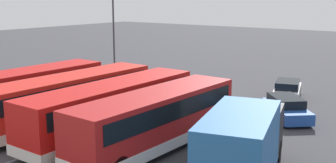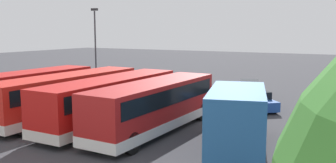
{
  "view_description": "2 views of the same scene",
  "coord_description": "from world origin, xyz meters",
  "px_view_note": "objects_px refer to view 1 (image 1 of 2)",
  "views": [
    {
      "loc": [
        -17.82,
        26.83,
        7.67
      ],
      "look_at": [
        -0.9,
        3.81,
        1.84
      ],
      "focal_mm": 44.9,
      "sensor_mm": 36.0,
      "label": 1
    },
    {
      "loc": [
        -15.99,
        28.76,
        5.9
      ],
      "look_at": [
        -1.84,
        2.81,
        1.78
      ],
      "focal_mm": 39.3,
      "sensor_mm": 36.0,
      "label": 2
    }
  ],
  "objects_px": {
    "bus_single_deck_second": "(113,107)",
    "bus_single_deck_near_end": "(157,118)",
    "bus_single_deck_third": "(69,98)",
    "car_hatchback_silver": "(287,90)",
    "box_truck_blue": "(243,143)",
    "lamp_post_tall": "(114,29)",
    "waste_bin_yellow": "(67,72)",
    "bus_single_deck_fourth": "(30,90)",
    "car_small_green": "(286,108)"
  },
  "relations": [
    {
      "from": "bus_single_deck_near_end",
      "to": "lamp_post_tall",
      "type": "xyz_separation_m",
      "value": [
        14.17,
        -11.86,
        3.13
      ]
    },
    {
      "from": "bus_single_deck_near_end",
      "to": "bus_single_deck_third",
      "type": "distance_m",
      "value": 7.0
    },
    {
      "from": "car_hatchback_silver",
      "to": "waste_bin_yellow",
      "type": "relative_size",
      "value": 5.04
    },
    {
      "from": "car_small_green",
      "to": "waste_bin_yellow",
      "type": "relative_size",
      "value": 4.77
    },
    {
      "from": "bus_single_deck_near_end",
      "to": "box_truck_blue",
      "type": "height_order",
      "value": "box_truck_blue"
    },
    {
      "from": "waste_bin_yellow",
      "to": "bus_single_deck_fourth",
      "type": "bearing_deg",
      "value": 129.3
    },
    {
      "from": "bus_single_deck_near_end",
      "to": "bus_single_deck_third",
      "type": "xyz_separation_m",
      "value": [
        7.0,
        -0.3,
        0.0
      ]
    },
    {
      "from": "lamp_post_tall",
      "to": "waste_bin_yellow",
      "type": "distance_m",
      "value": 6.6
    },
    {
      "from": "bus_single_deck_fourth",
      "to": "lamp_post_tall",
      "type": "bearing_deg",
      "value": -73.59
    },
    {
      "from": "bus_single_deck_third",
      "to": "lamp_post_tall",
      "type": "distance_m",
      "value": 13.96
    },
    {
      "from": "car_hatchback_silver",
      "to": "lamp_post_tall",
      "type": "distance_m",
      "value": 16.31
    },
    {
      "from": "bus_single_deck_near_end",
      "to": "car_hatchback_silver",
      "type": "height_order",
      "value": "bus_single_deck_near_end"
    },
    {
      "from": "bus_single_deck_second",
      "to": "bus_single_deck_near_end",
      "type": "bearing_deg",
      "value": 175.51
    },
    {
      "from": "bus_single_deck_second",
      "to": "car_hatchback_silver",
      "type": "xyz_separation_m",
      "value": [
        -4.74,
        -14.03,
        -0.92
      ]
    },
    {
      "from": "box_truck_blue",
      "to": "car_small_green",
      "type": "height_order",
      "value": "box_truck_blue"
    },
    {
      "from": "car_small_green",
      "to": "waste_bin_yellow",
      "type": "height_order",
      "value": "car_small_green"
    },
    {
      "from": "car_small_green",
      "to": "waste_bin_yellow",
      "type": "bearing_deg",
      "value": -3.01
    },
    {
      "from": "bus_single_deck_third",
      "to": "waste_bin_yellow",
      "type": "height_order",
      "value": "bus_single_deck_third"
    },
    {
      "from": "bus_single_deck_second",
      "to": "waste_bin_yellow",
      "type": "bearing_deg",
      "value": -32.59
    },
    {
      "from": "bus_single_deck_second",
      "to": "lamp_post_tall",
      "type": "relative_size",
      "value": 1.44
    },
    {
      "from": "bus_single_deck_third",
      "to": "box_truck_blue",
      "type": "height_order",
      "value": "box_truck_blue"
    },
    {
      "from": "bus_single_deck_second",
      "to": "lamp_post_tall",
      "type": "xyz_separation_m",
      "value": [
        10.87,
        -11.6,
        3.13
      ]
    },
    {
      "from": "bus_single_deck_third",
      "to": "car_hatchback_silver",
      "type": "xyz_separation_m",
      "value": [
        -8.43,
        -13.98,
        -0.92
      ]
    },
    {
      "from": "bus_single_deck_near_end",
      "to": "bus_single_deck_fourth",
      "type": "distance_m",
      "value": 10.76
    },
    {
      "from": "bus_single_deck_second",
      "to": "waste_bin_yellow",
      "type": "height_order",
      "value": "bus_single_deck_second"
    },
    {
      "from": "bus_single_deck_third",
      "to": "car_small_green",
      "type": "relative_size",
      "value": 2.65
    },
    {
      "from": "bus_single_deck_third",
      "to": "car_small_green",
      "type": "height_order",
      "value": "bus_single_deck_third"
    },
    {
      "from": "bus_single_deck_third",
      "to": "waste_bin_yellow",
      "type": "bearing_deg",
      "value": -39.79
    },
    {
      "from": "bus_single_deck_second",
      "to": "waste_bin_yellow",
      "type": "relative_size",
      "value": 12.32
    },
    {
      "from": "bus_single_deck_near_end",
      "to": "lamp_post_tall",
      "type": "height_order",
      "value": "lamp_post_tall"
    },
    {
      "from": "bus_single_deck_near_end",
      "to": "waste_bin_yellow",
      "type": "distance_m",
      "value": 21.56
    },
    {
      "from": "bus_single_deck_near_end",
      "to": "lamp_post_tall",
      "type": "bearing_deg",
      "value": -39.92
    },
    {
      "from": "bus_single_deck_third",
      "to": "waste_bin_yellow",
      "type": "xyz_separation_m",
      "value": [
        11.93,
        -9.94,
        -1.15
      ]
    },
    {
      "from": "bus_single_deck_third",
      "to": "box_truck_blue",
      "type": "xyz_separation_m",
      "value": [
        -12.27,
        1.31,
        0.08
      ]
    },
    {
      "from": "bus_single_deck_second",
      "to": "car_hatchback_silver",
      "type": "distance_m",
      "value": 14.84
    },
    {
      "from": "box_truck_blue",
      "to": "lamp_post_tall",
      "type": "height_order",
      "value": "lamp_post_tall"
    },
    {
      "from": "bus_single_deck_fourth",
      "to": "car_hatchback_silver",
      "type": "height_order",
      "value": "bus_single_deck_fourth"
    },
    {
      "from": "bus_single_deck_third",
      "to": "car_hatchback_silver",
      "type": "distance_m",
      "value": 16.36
    },
    {
      "from": "car_hatchback_silver",
      "to": "car_small_green",
      "type": "xyz_separation_m",
      "value": [
        -1.9,
        5.21,
        0.0
      ]
    },
    {
      "from": "bus_single_deck_fourth",
      "to": "car_hatchback_silver",
      "type": "xyz_separation_m",
      "value": [
        -12.2,
        -14.03,
        -0.92
      ]
    },
    {
      "from": "box_truck_blue",
      "to": "car_hatchback_silver",
      "type": "distance_m",
      "value": 15.8
    },
    {
      "from": "bus_single_deck_fourth",
      "to": "lamp_post_tall",
      "type": "height_order",
      "value": "lamp_post_tall"
    },
    {
      "from": "bus_single_deck_near_end",
      "to": "bus_single_deck_second",
      "type": "distance_m",
      "value": 3.32
    },
    {
      "from": "bus_single_deck_third",
      "to": "waste_bin_yellow",
      "type": "relative_size",
      "value": 12.66
    },
    {
      "from": "bus_single_deck_fourth",
      "to": "lamp_post_tall",
      "type": "xyz_separation_m",
      "value": [
        3.41,
        -11.6,
        3.13
      ]
    },
    {
      "from": "bus_single_deck_third",
      "to": "bus_single_deck_fourth",
      "type": "xyz_separation_m",
      "value": [
        3.76,
        0.04,
        -0.0
      ]
    },
    {
      "from": "bus_single_deck_third",
      "to": "car_small_green",
      "type": "bearing_deg",
      "value": -139.66
    },
    {
      "from": "waste_bin_yellow",
      "to": "bus_single_deck_third",
      "type": "bearing_deg",
      "value": 140.21
    },
    {
      "from": "waste_bin_yellow",
      "to": "car_small_green",
      "type": "bearing_deg",
      "value": 176.99
    },
    {
      "from": "waste_bin_yellow",
      "to": "box_truck_blue",
      "type": "bearing_deg",
      "value": 155.08
    }
  ]
}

